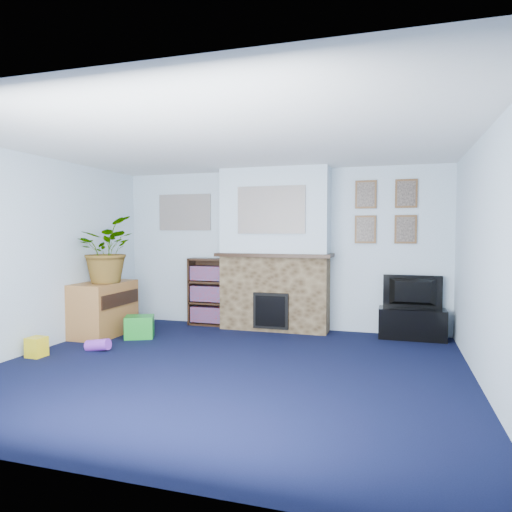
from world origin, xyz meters
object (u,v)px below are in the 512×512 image
(tv_stand, at_px, (412,322))
(bookshelf, at_px, (208,293))
(television, at_px, (413,292))
(sideboard, at_px, (104,310))

(tv_stand, xyz_separation_m, bookshelf, (-3.05, 0.08, 0.28))
(television, relative_size, bookshelf, 0.74)
(bookshelf, bearing_deg, sideboard, -136.22)
(television, bearing_deg, tv_stand, 90.73)
(tv_stand, relative_size, sideboard, 0.91)
(television, height_order, sideboard, television)
(tv_stand, bearing_deg, sideboard, -166.38)
(tv_stand, height_order, sideboard, sideboard)
(tv_stand, relative_size, television, 1.13)
(sideboard, bearing_deg, bookshelf, 43.78)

